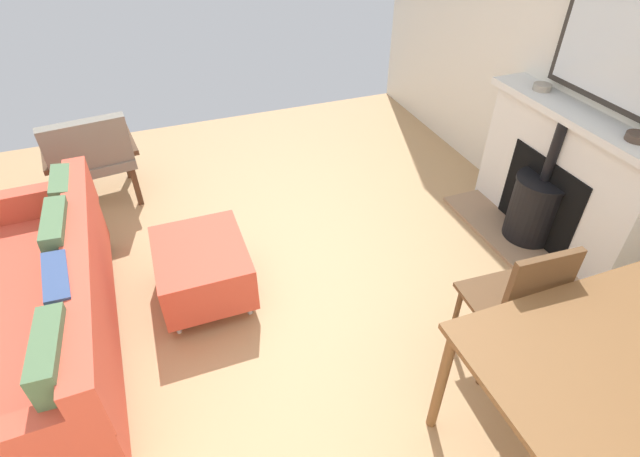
% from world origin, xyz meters
% --- Properties ---
extents(ground_plane, '(5.32, 5.28, 0.01)m').
position_xyz_m(ground_plane, '(0.00, 0.00, -0.00)').
color(ground_plane, tan).
extents(wall_left, '(0.12, 5.28, 2.77)m').
position_xyz_m(wall_left, '(-2.66, 0.00, 1.39)').
color(wall_left, silver).
rests_on(wall_left, ground).
extents(fireplace, '(0.58, 1.46, 1.00)m').
position_xyz_m(fireplace, '(-2.44, 0.25, 0.45)').
color(fireplace, '#9E7A5B').
rests_on(fireplace, ground).
extents(mirror_over_mantel, '(0.04, 0.90, 0.90)m').
position_xyz_m(mirror_over_mantel, '(-2.57, 0.25, 1.52)').
color(mirror_over_mantel, '#2D2823').
extents(mantel_bowl_near, '(0.13, 0.13, 0.05)m').
position_xyz_m(mantel_bowl_near, '(-2.48, -0.15, 1.03)').
color(mantel_bowl_near, '#9E9384').
rests_on(mantel_bowl_near, fireplace).
extents(mantel_bowl_far, '(0.13, 0.13, 0.04)m').
position_xyz_m(mantel_bowl_far, '(-2.48, 0.66, 1.03)').
color(mantel_bowl_far, '#47382D').
rests_on(mantel_bowl_far, fireplace).
extents(sofa, '(0.90, 1.92, 0.81)m').
position_xyz_m(sofa, '(0.95, 0.18, 0.35)').
color(sofa, '#B2B2B7').
rests_on(sofa, ground).
extents(ottoman, '(0.56, 0.67, 0.40)m').
position_xyz_m(ottoman, '(0.05, -0.00, 0.24)').
color(ottoman, '#B2B2B7').
rests_on(ottoman, ground).
extents(armchair_accent, '(0.74, 0.66, 0.82)m').
position_xyz_m(armchair_accent, '(0.66, -1.36, 0.47)').
color(armchair_accent, '#4C3321').
rests_on(armchair_accent, ground).
extents(dining_table, '(1.19, 0.80, 0.75)m').
position_xyz_m(dining_table, '(-1.41, 1.68, 0.66)').
color(dining_table, brown).
rests_on(dining_table, ground).
extents(dining_chair_near_fireplace, '(0.42, 0.42, 0.91)m').
position_xyz_m(dining_chair_near_fireplace, '(-1.41, 1.15, 0.53)').
color(dining_chair_near_fireplace, brown).
rests_on(dining_chair_near_fireplace, ground).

